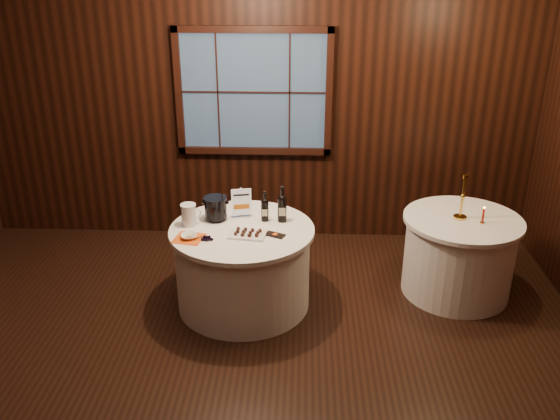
{
  "coord_description": "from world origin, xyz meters",
  "views": [
    {
      "loc": [
        0.53,
        -3.67,
        3.01
      ],
      "look_at": [
        0.34,
        0.9,
        1.0
      ],
      "focal_mm": 38.0,
      "sensor_mm": 36.0,
      "label": 1
    }
  ],
  "objects_px": {
    "chocolate_box": "(275,235)",
    "red_candle": "(483,217)",
    "ice_bucket": "(216,208)",
    "grape_bunch": "(207,238)",
    "sign_stand": "(241,207)",
    "glass_pitcher": "(189,215)",
    "port_bottle_right": "(282,206)",
    "brass_candlestick": "(462,203)",
    "main_table": "(243,266)",
    "side_table": "(458,255)",
    "port_bottle_left": "(265,208)",
    "chocolate_plate": "(247,234)",
    "cracker_bowl": "(189,236)"
  },
  "relations": [
    {
      "from": "port_bottle_left",
      "to": "chocolate_plate",
      "type": "bearing_deg",
      "value": -112.65
    },
    {
      "from": "chocolate_box",
      "to": "brass_candlestick",
      "type": "bearing_deg",
      "value": 39.43
    },
    {
      "from": "side_table",
      "to": "chocolate_plate",
      "type": "bearing_deg",
      "value": -167.22
    },
    {
      "from": "main_table",
      "to": "chocolate_box",
      "type": "xyz_separation_m",
      "value": [
        0.3,
        -0.13,
        0.39
      ]
    },
    {
      "from": "main_table",
      "to": "port_bottle_right",
      "type": "height_order",
      "value": "port_bottle_right"
    },
    {
      "from": "ice_bucket",
      "to": "red_candle",
      "type": "bearing_deg",
      "value": 0.47
    },
    {
      "from": "port_bottle_right",
      "to": "red_candle",
      "type": "height_order",
      "value": "port_bottle_right"
    },
    {
      "from": "glass_pitcher",
      "to": "brass_candlestick",
      "type": "relative_size",
      "value": 0.47
    },
    {
      "from": "sign_stand",
      "to": "chocolate_box",
      "type": "xyz_separation_m",
      "value": [
        0.32,
        -0.37,
        -0.09
      ]
    },
    {
      "from": "main_table",
      "to": "cracker_bowl",
      "type": "bearing_deg",
      "value": -153.06
    },
    {
      "from": "chocolate_plate",
      "to": "glass_pitcher",
      "type": "height_order",
      "value": "glass_pitcher"
    },
    {
      "from": "port_bottle_left",
      "to": "red_candle",
      "type": "distance_m",
      "value": 1.95
    },
    {
      "from": "port_bottle_right",
      "to": "chocolate_plate",
      "type": "distance_m",
      "value": 0.44
    },
    {
      "from": "grape_bunch",
      "to": "side_table",
      "type": "bearing_deg",
      "value": 13.29
    },
    {
      "from": "brass_candlestick",
      "to": "chocolate_box",
      "type": "bearing_deg",
      "value": -165.6
    },
    {
      "from": "chocolate_plate",
      "to": "chocolate_box",
      "type": "height_order",
      "value": "chocolate_plate"
    },
    {
      "from": "side_table",
      "to": "port_bottle_right",
      "type": "relative_size",
      "value": 3.22
    },
    {
      "from": "brass_candlestick",
      "to": "main_table",
      "type": "bearing_deg",
      "value": -171.46
    },
    {
      "from": "red_candle",
      "to": "port_bottle_left",
      "type": "bearing_deg",
      "value": -179.42
    },
    {
      "from": "sign_stand",
      "to": "chocolate_box",
      "type": "distance_m",
      "value": 0.5
    },
    {
      "from": "port_bottle_right",
      "to": "brass_candlestick",
      "type": "distance_m",
      "value": 1.62
    },
    {
      "from": "chocolate_plate",
      "to": "grape_bunch",
      "type": "relative_size",
      "value": 2.01
    },
    {
      "from": "chocolate_box",
      "to": "port_bottle_left",
      "type": "bearing_deg",
      "value": 134.35
    },
    {
      "from": "side_table",
      "to": "brass_candlestick",
      "type": "height_order",
      "value": "brass_candlestick"
    },
    {
      "from": "port_bottle_left",
      "to": "chocolate_box",
      "type": "distance_m",
      "value": 0.34
    },
    {
      "from": "ice_bucket",
      "to": "chocolate_plate",
      "type": "relative_size",
      "value": 0.65
    },
    {
      "from": "red_candle",
      "to": "chocolate_plate",
      "type": "bearing_deg",
      "value": -170.91
    },
    {
      "from": "cracker_bowl",
      "to": "port_bottle_right",
      "type": "bearing_deg",
      "value": 26.23
    },
    {
      "from": "grape_bunch",
      "to": "glass_pitcher",
      "type": "xyz_separation_m",
      "value": [
        -0.2,
        0.29,
        0.08
      ]
    },
    {
      "from": "side_table",
      "to": "grape_bunch",
      "type": "bearing_deg",
      "value": -166.71
    },
    {
      "from": "ice_bucket",
      "to": "glass_pitcher",
      "type": "distance_m",
      "value": 0.25
    },
    {
      "from": "ice_bucket",
      "to": "cracker_bowl",
      "type": "xyz_separation_m",
      "value": [
        -0.18,
        -0.39,
        -0.09
      ]
    },
    {
      "from": "glass_pitcher",
      "to": "ice_bucket",
      "type": "bearing_deg",
      "value": 11.03
    },
    {
      "from": "chocolate_plate",
      "to": "sign_stand",
      "type": "bearing_deg",
      "value": 103.23
    },
    {
      "from": "main_table",
      "to": "port_bottle_right",
      "type": "xyz_separation_m",
      "value": [
        0.35,
        0.16,
        0.53
      ]
    },
    {
      "from": "sign_stand",
      "to": "port_bottle_right",
      "type": "distance_m",
      "value": 0.38
    },
    {
      "from": "port_bottle_right",
      "to": "chocolate_plate",
      "type": "xyz_separation_m",
      "value": [
        -0.29,
        -0.3,
        -0.13
      ]
    },
    {
      "from": "port_bottle_left",
      "to": "cracker_bowl",
      "type": "distance_m",
      "value": 0.74
    },
    {
      "from": "main_table",
      "to": "glass_pitcher",
      "type": "height_order",
      "value": "glass_pitcher"
    },
    {
      "from": "cracker_bowl",
      "to": "sign_stand",
      "type": "bearing_deg",
      "value": 48.34
    },
    {
      "from": "side_table",
      "to": "port_bottle_left",
      "type": "height_order",
      "value": "port_bottle_left"
    },
    {
      "from": "ice_bucket",
      "to": "grape_bunch",
      "type": "height_order",
      "value": "ice_bucket"
    },
    {
      "from": "main_table",
      "to": "chocolate_plate",
      "type": "xyz_separation_m",
      "value": [
        0.06,
        -0.14,
        0.4
      ]
    },
    {
      "from": "chocolate_box",
      "to": "port_bottle_right",
      "type": "bearing_deg",
      "value": 105.76
    },
    {
      "from": "main_table",
      "to": "sign_stand",
      "type": "bearing_deg",
      "value": 96.23
    },
    {
      "from": "sign_stand",
      "to": "glass_pitcher",
      "type": "bearing_deg",
      "value": -169.3
    },
    {
      "from": "cracker_bowl",
      "to": "main_table",
      "type": "bearing_deg",
      "value": 26.94
    },
    {
      "from": "chocolate_box",
      "to": "red_candle",
      "type": "xyz_separation_m",
      "value": [
        1.84,
        0.33,
        0.06
      ]
    },
    {
      "from": "port_bottle_left",
      "to": "port_bottle_right",
      "type": "distance_m",
      "value": 0.16
    },
    {
      "from": "sign_stand",
      "to": "glass_pitcher",
      "type": "xyz_separation_m",
      "value": [
        -0.45,
        -0.18,
        0.0
      ]
    }
  ]
}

